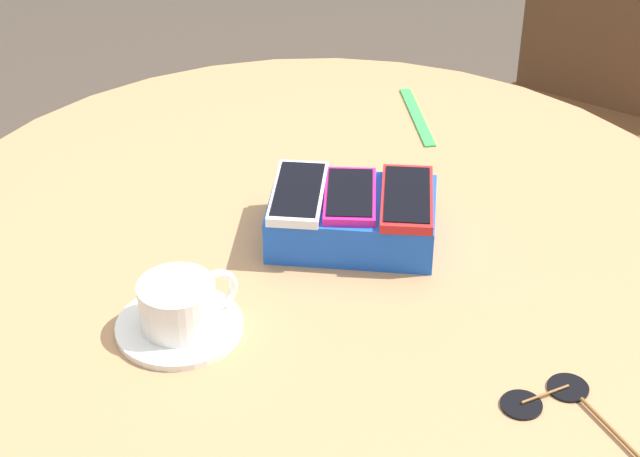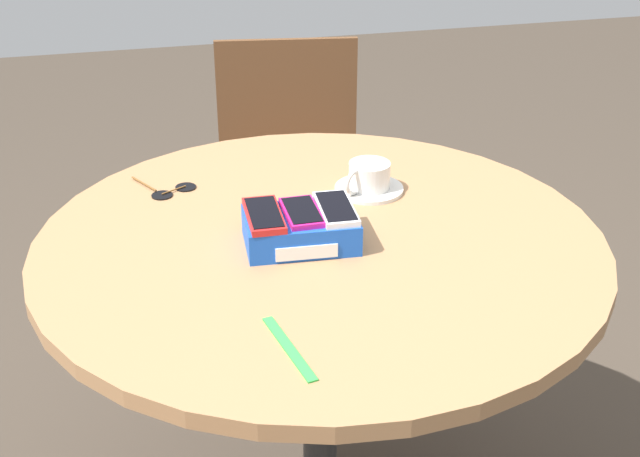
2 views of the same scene
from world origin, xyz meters
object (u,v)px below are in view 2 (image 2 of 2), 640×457
phone_red (264,215)px  sunglasses (171,190)px  coffee_cup (369,175)px  chair_near_window (291,178)px  round_table (320,285)px  phone_box (301,230)px  phone_magenta (302,212)px  saucer (369,189)px  phone_white (336,209)px  lanyard_strap (289,348)px

phone_red → sunglasses: size_ratio=1.09×
coffee_cup → chair_near_window: coffee_cup is taller
round_table → chair_near_window: 1.01m
phone_box → phone_magenta: bearing=30.8°
round_table → phone_red: size_ratio=7.56×
phone_box → saucer: phone_box is taller
phone_magenta → sunglasses: size_ratio=0.94×
phone_magenta → phone_white: 0.06m
round_table → chair_near_window: (0.14, 0.97, -0.22)m
phone_box → saucer: 0.26m
phone_red → chair_near_window: bearing=75.9°
phone_red → phone_box: bearing=-4.1°
phone_magenta → sunglasses: bearing=127.6°
phone_white → coffee_cup: (0.12, 0.19, -0.03)m
saucer → lanyard_strap: 0.57m
phone_box → phone_red: phone_red is taller
round_table → saucer: bearing=50.5°
phone_white → phone_magenta: bearing=178.1°
phone_magenta → lanyard_strap: phone_magenta is taller
saucer → lanyard_strap: size_ratio=0.79×
phone_white → coffee_cup: bearing=58.2°
round_table → coffee_cup: (0.14, 0.17, 0.14)m
round_table → saucer: size_ratio=7.50×
phone_white → chair_near_window: phone_white is taller
phone_box → phone_red: 0.07m
phone_box → coffee_cup: coffee_cup is taller
phone_red → saucer: 0.31m
sunglasses → chair_near_window: bearing=61.0°
phone_red → sunglasses: 0.32m
sunglasses → chair_near_window: 0.87m
phone_red → coffee_cup: bearing=36.4°
lanyard_strap → sunglasses: sunglasses is taller
phone_red → lanyard_strap: 0.33m
phone_magenta → chair_near_window: size_ratio=0.14×
saucer → chair_near_window: bearing=90.1°
round_table → phone_box: 0.14m
saucer → sunglasses: (-0.39, 0.09, -0.00)m
phone_box → lanyard_strap: (-0.09, -0.32, -0.03)m
phone_magenta → chair_near_window: (0.18, 0.98, -0.39)m
phone_box → coffee_cup: (0.18, 0.19, 0.01)m
saucer → phone_white: bearing=-122.2°
phone_white → lanyard_strap: phone_white is taller
phone_box → round_table: bearing=16.9°
sunglasses → phone_red: bearing=-62.1°
phone_magenta → coffee_cup: phone_magenta is taller
coffee_cup → lanyard_strap: (-0.27, -0.50, -0.03)m
phone_red → chair_near_window: (0.25, 0.98, -0.39)m
saucer → round_table: bearing=-129.5°
phone_magenta → round_table: bearing=15.5°
sunglasses → saucer: bearing=-13.1°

